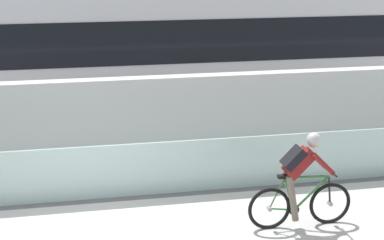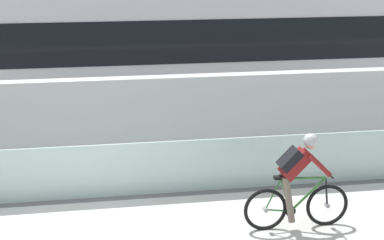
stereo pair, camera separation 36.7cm
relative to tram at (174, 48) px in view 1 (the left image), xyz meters
The scene contains 6 objects.
glass_parapet 5.78m from the tram, 117.00° to the right, with size 32.00×0.05×1.01m, color silver.
concrete_barrier_wall 4.20m from the tram, 128.52° to the right, with size 32.00×0.36×1.84m, color silver.
tram_rail_near 3.25m from the tram, 164.27° to the right, with size 32.00×0.08×0.01m, color #595654.
tram_rail_far 3.25m from the tram, 164.27° to the left, with size 32.00×0.08×0.01m, color #595654.
tram is the anchor object (origin of this frame).
cyclist_on_bike 6.99m from the tram, 82.79° to the right, with size 1.77×0.58×1.61m.
Camera 1 is at (-0.21, -8.95, 4.52)m, focal length 58.69 mm.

